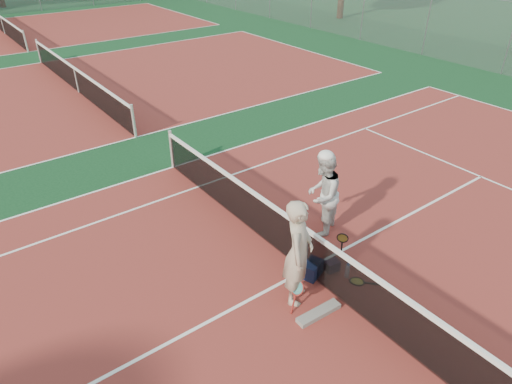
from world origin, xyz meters
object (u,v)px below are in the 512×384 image
water_bottle (347,271)px  player_a (298,252)px  racket_spare (357,282)px  player_b (323,194)px  racket_black_held (342,245)px  sports_bag_purple (332,266)px  sports_bag_navy (312,269)px  net_main (306,250)px  racket_red (297,294)px

water_bottle → player_a: bearing=170.4°
player_a → racket_spare: (1.19, -0.42, -1.01)m
player_b → racket_black_held: player_b is taller
sports_bag_purple → player_b: bearing=56.7°
sports_bag_navy → water_bottle: size_ratio=1.39×
racket_spare → player_a: bearing=27.6°
sports_bag_navy → water_bottle: sports_bag_navy is taller
sports_bag_purple → net_main: bearing=144.6°
net_main → sports_bag_purple: bearing=-35.4°
player_b → sports_bag_purple: bearing=28.2°
player_b → water_bottle: size_ratio=6.41×
water_bottle → sports_bag_purple: bearing=106.1°
player_a → net_main: bearing=-4.9°
racket_red → sports_bag_purple: racket_red is taller
water_bottle → racket_red: bearing=178.7°
sports_bag_navy → water_bottle: 0.68m
player_a → water_bottle: bearing=-50.1°
player_b → sports_bag_purple: 1.57m
player_a → player_b: size_ratio=1.08×
racket_spare → sports_bag_purple: (-0.14, 0.55, 0.09)m
net_main → water_bottle: net_main is taller
player_a → player_b: 2.17m
player_b → net_main: bearing=5.8°
racket_red → racket_black_held: 1.73m
net_main → racket_red: (-0.74, -0.60, -0.25)m
racket_spare → water_bottle: (-0.04, 0.23, 0.13)m
player_a → racket_black_held: player_a is taller
player_b → sports_bag_navy: 1.71m
net_main → player_a: 0.92m
player_b → racket_black_held: size_ratio=3.28×
sports_bag_purple → water_bottle: bearing=-73.9°
player_a → sports_bag_navy: player_a is taller
racket_red → sports_bag_purple: size_ratio=1.92×
player_a → racket_black_held: bearing=-27.9°
sports_bag_navy → racket_black_held: bearing=6.0°
racket_red → water_bottle: size_ratio=1.76×
net_main → racket_black_held: bearing=-6.2°
racket_red → sports_bag_navy: (0.76, 0.41, -0.10)m
sports_bag_purple → racket_black_held: bearing=24.3°
player_a → sports_bag_purple: bearing=-33.6°
racket_black_held → water_bottle: size_ratio=1.95×
sports_bag_navy → sports_bag_purple: sports_bag_navy is taller
racket_spare → sports_bag_purple: bearing=-28.8°
player_a → sports_bag_navy: 1.10m
water_bottle → racket_black_held: bearing=54.6°
net_main → sports_bag_navy: net_main is taller
racket_black_held → sports_bag_navy: 0.91m
racket_spare → sports_bag_purple: 0.57m
net_main → player_a: (-0.61, -0.44, 0.53)m
player_a → racket_spare: bearing=-59.9°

